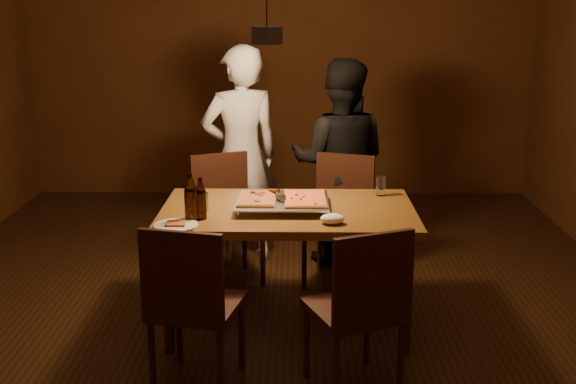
{
  "coord_description": "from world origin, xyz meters",
  "views": [
    {
      "loc": [
        0.18,
        -4.23,
        1.96
      ],
      "look_at": [
        0.12,
        -0.13,
        0.85
      ],
      "focal_mm": 45.0,
      "sensor_mm": 36.0,
      "label": 1
    }
  ],
  "objects_px": {
    "beer_bottle_a": "(191,197)",
    "diner_white": "(241,156)",
    "chair_near_right": "(362,297)",
    "chair_far_left": "(225,206)",
    "pizza_tray": "(282,204)",
    "beer_bottle_b": "(201,198)",
    "pendant_lamp": "(267,33)",
    "chair_far_right": "(341,207)",
    "chair_near_left": "(190,293)",
    "plate_slice": "(176,226)",
    "diner_dark": "(340,163)",
    "dining_table": "(288,220)"
  },
  "relations": [
    {
      "from": "pendant_lamp",
      "to": "chair_far_left",
      "type": "bearing_deg",
      "value": 117.07
    },
    {
      "from": "dining_table",
      "to": "chair_far_left",
      "type": "xyz_separation_m",
      "value": [
        -0.46,
        0.78,
        -0.14
      ]
    },
    {
      "from": "pendant_lamp",
      "to": "chair_far_right",
      "type": "bearing_deg",
      "value": 52.93
    },
    {
      "from": "beer_bottle_a",
      "to": "plate_slice",
      "type": "xyz_separation_m",
      "value": [
        -0.07,
        -0.12,
        -0.13
      ]
    },
    {
      "from": "beer_bottle_a",
      "to": "diner_dark",
      "type": "distance_m",
      "value": 1.67
    },
    {
      "from": "chair_near_left",
      "to": "pendant_lamp",
      "type": "xyz_separation_m",
      "value": [
        0.35,
        0.91,
        1.22
      ]
    },
    {
      "from": "chair_far_right",
      "to": "pendant_lamp",
      "type": "bearing_deg",
      "value": 71.92
    },
    {
      "from": "chair_far_left",
      "to": "chair_near_left",
      "type": "distance_m",
      "value": 1.57
    },
    {
      "from": "dining_table",
      "to": "chair_far_left",
      "type": "bearing_deg",
      "value": 120.39
    },
    {
      "from": "chair_far_right",
      "to": "diner_dark",
      "type": "xyz_separation_m",
      "value": [
        0.01,
        0.38,
        0.23
      ]
    },
    {
      "from": "pizza_tray",
      "to": "diner_white",
      "type": "distance_m",
      "value": 1.18
    },
    {
      "from": "chair_far_left",
      "to": "plate_slice",
      "type": "distance_m",
      "value": 1.19
    },
    {
      "from": "chair_near_right",
      "to": "diner_dark",
      "type": "xyz_separation_m",
      "value": [
        -0.01,
        1.96,
        0.23
      ]
    },
    {
      "from": "chair_far_left",
      "to": "plate_slice",
      "type": "relative_size",
      "value": 2.29
    },
    {
      "from": "chair_near_right",
      "to": "beer_bottle_b",
      "type": "xyz_separation_m",
      "value": [
        -0.86,
        0.6,
        0.33
      ]
    },
    {
      "from": "chair_far_left",
      "to": "chair_near_left",
      "type": "relative_size",
      "value": 1.11
    },
    {
      "from": "chair_near_left",
      "to": "diner_dark",
      "type": "distance_m",
      "value": 2.12
    },
    {
      "from": "beer_bottle_b",
      "to": "plate_slice",
      "type": "relative_size",
      "value": 0.99
    },
    {
      "from": "chair_near_right",
      "to": "pizza_tray",
      "type": "xyz_separation_m",
      "value": [
        -0.41,
        0.82,
        0.24
      ]
    },
    {
      "from": "pizza_tray",
      "to": "beer_bottle_b",
      "type": "xyz_separation_m",
      "value": [
        -0.45,
        -0.22,
        0.1
      ]
    },
    {
      "from": "chair_near_left",
      "to": "plate_slice",
      "type": "bearing_deg",
      "value": 120.15
    },
    {
      "from": "diner_white",
      "to": "pendant_lamp",
      "type": "bearing_deg",
      "value": 82.2
    },
    {
      "from": "beer_bottle_b",
      "to": "diner_dark",
      "type": "height_order",
      "value": "diner_dark"
    },
    {
      "from": "chair_near_left",
      "to": "beer_bottle_a",
      "type": "relative_size",
      "value": 1.84
    },
    {
      "from": "chair_near_right",
      "to": "beer_bottle_a",
      "type": "height_order",
      "value": "beer_bottle_a"
    },
    {
      "from": "chair_near_right",
      "to": "beer_bottle_a",
      "type": "distance_m",
      "value": 1.13
    },
    {
      "from": "dining_table",
      "to": "chair_near_left",
      "type": "bearing_deg",
      "value": -121.21
    },
    {
      "from": "chair_far_left",
      "to": "chair_near_left",
      "type": "xyz_separation_m",
      "value": [
        -0.02,
        -1.57,
        0.0
      ]
    },
    {
      "from": "diner_white",
      "to": "diner_dark",
      "type": "xyz_separation_m",
      "value": [
        0.74,
        0.0,
        -0.05
      ]
    },
    {
      "from": "chair_far_left",
      "to": "pendant_lamp",
      "type": "distance_m",
      "value": 1.43
    },
    {
      "from": "beer_bottle_b",
      "to": "chair_near_right",
      "type": "bearing_deg",
      "value": -34.71
    },
    {
      "from": "beer_bottle_a",
      "to": "pendant_lamp",
      "type": "bearing_deg",
      "value": 42.59
    },
    {
      "from": "beer_bottle_b",
      "to": "chair_near_left",
      "type": "bearing_deg",
      "value": -88.74
    },
    {
      "from": "chair_near_right",
      "to": "beer_bottle_a",
      "type": "relative_size",
      "value": 2.02
    },
    {
      "from": "dining_table",
      "to": "plate_slice",
      "type": "height_order",
      "value": "plate_slice"
    },
    {
      "from": "beer_bottle_a",
      "to": "diner_white",
      "type": "distance_m",
      "value": 1.41
    },
    {
      "from": "beer_bottle_b",
      "to": "diner_white",
      "type": "relative_size",
      "value": 0.15
    },
    {
      "from": "pizza_tray",
      "to": "beer_bottle_b",
      "type": "distance_m",
      "value": 0.51
    },
    {
      "from": "dining_table",
      "to": "chair_far_left",
      "type": "relative_size",
      "value": 2.69
    },
    {
      "from": "pendant_lamp",
      "to": "chair_near_left",
      "type": "bearing_deg",
      "value": -111.15
    },
    {
      "from": "beer_bottle_a",
      "to": "diner_white",
      "type": "relative_size",
      "value": 0.17
    },
    {
      "from": "chair_near_left",
      "to": "chair_near_right",
      "type": "xyz_separation_m",
      "value": [
        0.85,
        -0.03,
        0.0
      ]
    },
    {
      "from": "beer_bottle_a",
      "to": "diner_white",
      "type": "bearing_deg",
      "value": 83.05
    },
    {
      "from": "chair_near_right",
      "to": "diner_white",
      "type": "xyz_separation_m",
      "value": [
        -0.74,
        1.95,
        0.28
      ]
    },
    {
      "from": "plate_slice",
      "to": "diner_dark",
      "type": "height_order",
      "value": "diner_dark"
    },
    {
      "from": "plate_slice",
      "to": "pizza_tray",
      "type": "bearing_deg",
      "value": 33.83
    },
    {
      "from": "chair_far_right",
      "to": "beer_bottle_a",
      "type": "height_order",
      "value": "beer_bottle_a"
    },
    {
      "from": "chair_far_left",
      "to": "pizza_tray",
      "type": "xyz_separation_m",
      "value": [
        0.42,
        -0.78,
        0.24
      ]
    },
    {
      "from": "diner_white",
      "to": "chair_near_left",
      "type": "bearing_deg",
      "value": 65.45
    },
    {
      "from": "diner_white",
      "to": "pendant_lamp",
      "type": "distance_m",
      "value": 1.41
    }
  ]
}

